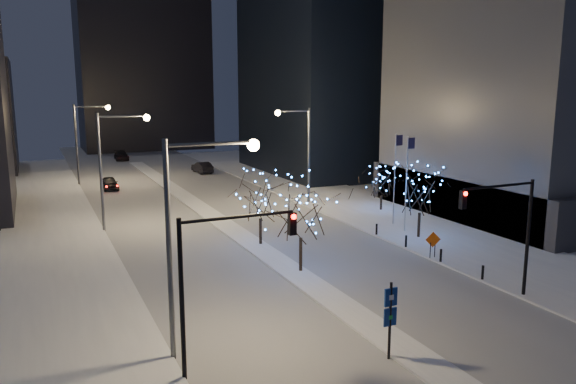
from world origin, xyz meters
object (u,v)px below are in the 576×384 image
street_lamp_w_near (192,217)px  street_lamp_w_mid (113,155)px  street_lamp_east (301,143)px  car_near (110,183)px  traffic_signal_east (509,221)px  car_far (121,156)px  street_lamp_w_far (85,133)px  holiday_tree_plaza_near (420,192)px  car_mid (202,167)px  holiday_tree_median_far (260,197)px  wayfinding_sign (390,313)px  holiday_tree_plaza_far (382,182)px  traffic_signal_west (218,267)px  holiday_tree_median_near (301,209)px  construction_sign (433,242)px

street_lamp_w_near → street_lamp_w_mid: same height
street_lamp_east → car_near: 24.98m
traffic_signal_east → car_near: traffic_signal_east is taller
car_near → car_far: size_ratio=0.85×
street_lamp_w_far → holiday_tree_plaza_near: size_ratio=1.72×
street_lamp_w_near → car_far: 73.24m
street_lamp_w_near → traffic_signal_east: size_ratio=1.43×
car_near → car_mid: bearing=29.8°
holiday_tree_median_far → wayfinding_sign: bearing=-94.8°
street_lamp_east → holiday_tree_plaza_far: size_ratio=2.15×
street_lamp_w_mid → holiday_tree_plaza_far: size_ratio=2.15×
street_lamp_w_mid → traffic_signal_west: 27.06m
car_near → wayfinding_sign: bearing=-83.8°
street_lamp_w_near → traffic_signal_east: bearing=-3.2°
wayfinding_sign → holiday_tree_median_near: bearing=82.2°
car_far → holiday_tree_median_far: (2.00, -57.17, 3.05)m
holiday_tree_median_far → holiday_tree_plaza_near: holiday_tree_plaza_near is taller
street_lamp_east → traffic_signal_west: bearing=-121.7°
car_far → street_lamp_east: bearing=-72.6°
construction_sign → holiday_tree_plaza_far: bearing=84.8°
street_lamp_w_mid → car_far: street_lamp_w_mid is taller
traffic_signal_west → car_mid: size_ratio=1.47×
street_lamp_w_near → traffic_signal_east: 17.99m
traffic_signal_west → construction_sign: 21.09m
street_lamp_east → construction_sign: size_ratio=5.29×
car_mid → holiday_tree_plaza_far: size_ratio=1.02×
car_near → holiday_tree_median_far: 30.99m
street_lamp_w_near → holiday_tree_plaza_near: size_ratio=1.72×
street_lamp_east → wayfinding_sign: 34.27m
holiday_tree_plaza_near → construction_sign: holiday_tree_plaza_near is taller
car_mid → wayfinding_sign: 58.11m
street_lamp_east → wayfinding_sign: bearing=-109.3°
car_near → traffic_signal_east: bearing=-71.6°
holiday_tree_median_far → construction_sign: size_ratio=2.98×
holiday_tree_plaza_near → car_mid: bearing=98.3°
wayfinding_sign → street_lamp_w_mid: bearing=104.7°
street_lamp_w_far → car_far: bearing=71.8°
street_lamp_east → street_lamp_w_far: bearing=130.8°
holiday_tree_median_near → holiday_tree_median_far: 7.12m
car_near → holiday_tree_plaza_near: bearing=-59.8°
holiday_tree_plaza_near → traffic_signal_west: bearing=-146.8°
wayfinding_sign → traffic_signal_east: bearing=16.8°
holiday_tree_plaza_near → holiday_tree_median_far: bearing=164.3°
street_lamp_w_near → holiday_tree_median_far: bearing=58.6°
traffic_signal_west → wayfinding_sign: size_ratio=1.92×
street_lamp_w_far → street_lamp_east: 29.08m
wayfinding_sign → holiday_tree_plaza_far: bearing=56.3°
street_lamp_w_mid → holiday_tree_median_far: (9.44, -9.53, -2.70)m
traffic_signal_west → street_lamp_w_far: bearing=90.5°
street_lamp_east → car_near: street_lamp_east is taller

